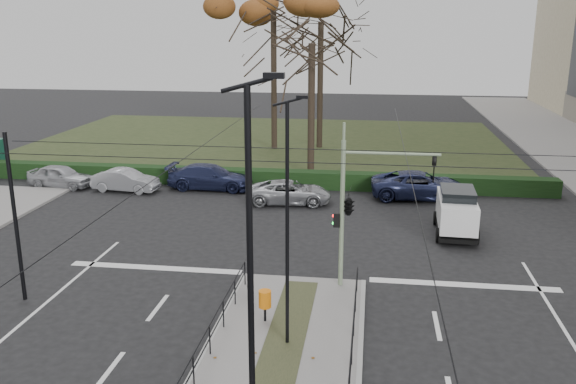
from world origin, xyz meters
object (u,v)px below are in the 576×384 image
(parked_car_first, at_px, (60,176))
(streetlamp_median_far, at_px, (288,224))
(litter_bin, at_px, (265,299))
(rust_tree, at_px, (273,11))
(parked_car_second, at_px, (126,180))
(parked_car_third, at_px, (210,177))
(streetlamp_median_near, at_px, (252,298))
(bare_tree_center, at_px, (321,31))
(parked_car_fourth, at_px, (290,192))
(parked_car_fifth, at_px, (420,185))
(white_van, at_px, (456,210))
(bare_tree_near, at_px, (312,53))
(traffic_light, at_px, (351,203))

(parked_car_first, bearing_deg, streetlamp_median_far, -129.51)
(litter_bin, distance_m, rust_tree, 30.16)
(parked_car_second, relative_size, parked_car_third, 0.78)
(streetlamp_median_near, distance_m, bare_tree_center, 37.00)
(streetlamp_median_near, xyz_separation_m, parked_car_fourth, (-2.18, 21.28, -3.83))
(rust_tree, distance_m, parked_car_fifth, 18.77)
(white_van, relative_size, bare_tree_center, 0.32)
(litter_bin, distance_m, parked_car_first, 21.59)
(litter_bin, relative_size, streetlamp_median_near, 0.12)
(parked_car_first, xyz_separation_m, parked_car_fourth, (14.03, -1.50, -0.05))
(parked_car_first, height_order, bare_tree_near, bare_tree_near)
(streetlamp_median_far, distance_m, parked_car_third, 19.16)
(streetlamp_median_far, distance_m, bare_tree_near, 22.23)
(parked_car_fourth, bearing_deg, bare_tree_center, -6.14)
(rust_tree, xyz_separation_m, bare_tree_center, (3.42, 0.99, -1.44))
(streetlamp_median_far, xyz_separation_m, bare_tree_center, (-1.77, 30.60, 4.98))
(parked_car_third, relative_size, bare_tree_near, 0.46)
(traffic_light, xyz_separation_m, parked_car_second, (-13.47, 11.85, -2.64))
(traffic_light, bearing_deg, bare_tree_near, 100.44)
(traffic_light, relative_size, parked_car_second, 1.38)
(traffic_light, bearing_deg, parked_car_third, 123.76)
(white_van, bearing_deg, parked_car_fifth, 101.59)
(parked_car_third, bearing_deg, traffic_light, -145.51)
(streetlamp_median_near, height_order, parked_car_first, streetlamp_median_near)
(white_van, distance_m, rust_tree, 23.52)
(white_van, bearing_deg, parked_car_second, 164.29)
(parked_car_second, xyz_separation_m, parked_car_third, (4.76, 1.18, 0.08))
(streetlamp_median_near, distance_m, parked_car_second, 25.71)
(litter_bin, height_order, white_van, white_van)
(streetlamp_median_near, distance_m, parked_car_fifth, 24.02)
(traffic_light, xyz_separation_m, bare_tree_near, (-3.20, 17.36, 4.41))
(parked_car_fifth, bearing_deg, streetlamp_median_near, 166.39)
(traffic_light, distance_m, streetlamp_median_far, 4.83)
(parked_car_fifth, bearing_deg, parked_car_third, 86.51)
(white_van, bearing_deg, parked_car_fourth, 154.53)
(streetlamp_median_far, bearing_deg, bare_tree_near, 94.07)
(traffic_light, distance_m, bare_tree_near, 18.20)
(parked_car_first, height_order, white_van, white_van)
(traffic_light, bearing_deg, parked_car_first, 145.39)
(bare_tree_center, height_order, parked_car_fifth, bare_tree_center)
(bare_tree_center, height_order, bare_tree_near, bare_tree_center)
(traffic_light, bearing_deg, streetlamp_median_far, -110.08)
(rust_tree, bearing_deg, parked_car_second, -116.54)
(rust_tree, bearing_deg, parked_car_first, -130.04)
(white_van, xyz_separation_m, bare_tree_center, (-8.05, 19.35, 7.75))
(parked_car_second, relative_size, bare_tree_center, 0.31)
(traffic_light, distance_m, litter_bin, 4.75)
(litter_bin, bearing_deg, parked_car_second, 125.91)
(litter_bin, distance_m, white_van, 12.29)
(litter_bin, xyz_separation_m, parked_car_fourth, (-1.09, 13.91, -0.27))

